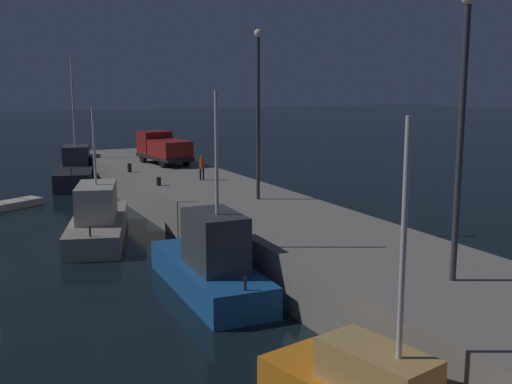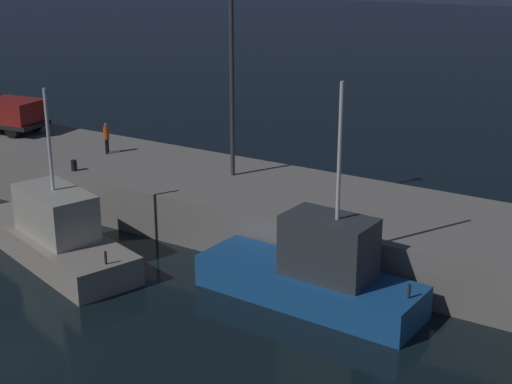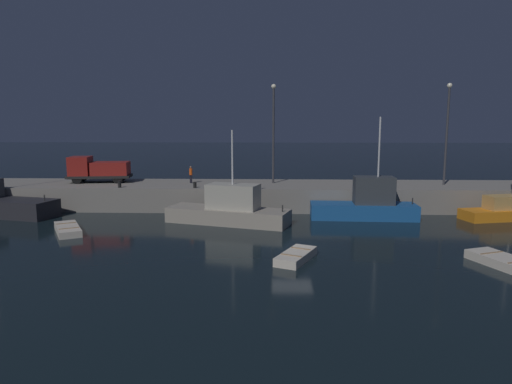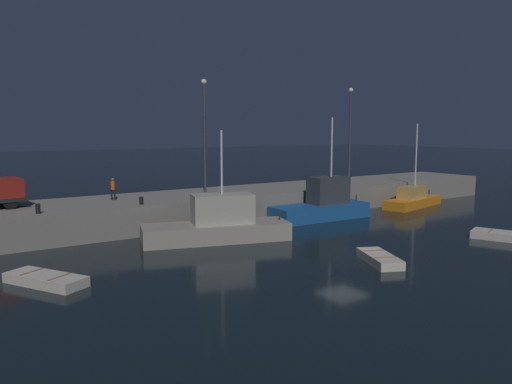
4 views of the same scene
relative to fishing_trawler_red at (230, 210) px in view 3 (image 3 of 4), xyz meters
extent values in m
plane|color=black|center=(4.51, -6.79, -1.07)|extent=(320.00, 320.00, 0.00)
cube|color=gray|center=(4.51, 7.36, -0.02)|extent=(60.13, 7.11, 2.09)
cube|color=gray|center=(-0.13, 0.04, -0.50)|extent=(9.81, 5.37, 1.15)
cube|color=#ADA899|center=(0.28, -0.08, 1.02)|extent=(4.26, 2.98, 1.89)
cylinder|color=silver|center=(0.25, -0.08, 4.00)|extent=(0.14, 0.14, 4.07)
cylinder|color=#262626|center=(4.01, -1.22, 0.33)|extent=(0.10, 0.10, 0.50)
cylinder|color=#262626|center=(-14.99, 1.24, 0.61)|extent=(0.10, 0.10, 0.50)
cube|color=#195193|center=(10.59, 2.18, -0.47)|extent=(8.48, 2.97, 1.21)
cube|color=#33383D|center=(11.38, 2.15, 1.23)|extent=(3.20, 1.95, 2.19)
cylinder|color=silver|center=(11.68, 2.14, 4.68)|extent=(0.14, 0.14, 4.71)
cylinder|color=#262626|center=(14.44, 2.02, 0.39)|extent=(0.10, 0.10, 0.50)
cube|color=orange|center=(22.09, 2.25, -0.66)|extent=(7.75, 3.72, 0.83)
cube|color=tan|center=(21.76, 2.18, 0.31)|extent=(3.25, 2.08, 1.10)
cube|color=beige|center=(-11.10, -3.40, -0.84)|extent=(3.29, 4.26, 0.47)
cube|color=olive|center=(-10.65, -4.18, -0.58)|extent=(1.17, 0.72, 0.04)
cube|color=olive|center=(-11.55, -2.62, -0.58)|extent=(1.17, 0.72, 0.04)
cube|color=beige|center=(15.70, -10.18, -0.82)|extent=(3.04, 4.33, 0.50)
cube|color=olive|center=(15.38, -9.36, -0.56)|extent=(1.47, 0.63, 0.04)
cube|color=beige|center=(4.58, -9.47, -0.83)|extent=(2.61, 3.65, 0.47)
cube|color=olive|center=(4.27, -10.16, -0.58)|extent=(1.12, 0.56, 0.04)
cube|color=olive|center=(4.89, -8.79, -0.58)|extent=(1.12, 0.56, 0.04)
cylinder|color=#38383D|center=(3.35, 8.02, 5.34)|extent=(0.20, 0.20, 8.63)
sphere|color=#F9EFCC|center=(3.35, 8.02, 9.83)|extent=(0.44, 0.44, 0.44)
cylinder|color=#38383D|center=(18.83, 7.37, 5.33)|extent=(0.20, 0.20, 8.62)
sphere|color=#F9EFCC|center=(18.83, 7.37, 9.82)|extent=(0.44, 0.44, 0.44)
cylinder|color=black|center=(-14.68, 6.80, 1.47)|extent=(0.93, 0.40, 0.90)
cylinder|color=black|center=(-14.93, 8.71, 1.47)|extent=(0.93, 0.40, 0.90)
cylinder|color=black|center=(-11.05, 7.28, 1.47)|extent=(0.93, 0.40, 0.90)
cylinder|color=black|center=(-11.30, 9.19, 1.47)|extent=(0.93, 0.40, 0.90)
cube|color=black|center=(-12.99, 7.99, 1.60)|extent=(5.97, 3.02, 0.25)
cube|color=maroon|center=(-14.69, 7.77, 2.59)|extent=(2.11, 2.51, 1.74)
cube|color=maroon|center=(-11.97, 8.13, 2.33)|extent=(3.59, 2.70, 1.22)
cylinder|color=black|center=(-4.37, 7.85, 1.40)|extent=(0.12, 0.12, 0.75)
cylinder|color=black|center=(-4.23, 7.60, 1.40)|extent=(0.12, 0.12, 0.75)
cylinder|color=#E54C14|center=(-4.30, 7.72, 2.09)|extent=(0.39, 0.39, 0.62)
sphere|color=#8C664C|center=(-4.30, 7.72, 2.51)|extent=(0.18, 0.18, 0.18)
cylinder|color=black|center=(-3.40, 4.53, 1.28)|extent=(0.28, 0.28, 0.52)
cylinder|color=black|center=(-9.93, 4.44, 1.33)|extent=(0.28, 0.28, 0.61)
camera|label=1|loc=(33.47, -6.91, 7.36)|focal=43.99mm
camera|label=2|loc=(22.04, -19.20, 11.05)|focal=51.83mm
camera|label=3|loc=(3.17, -34.14, 6.48)|focal=31.98mm
camera|label=4|loc=(-15.28, -27.08, 6.04)|focal=34.39mm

